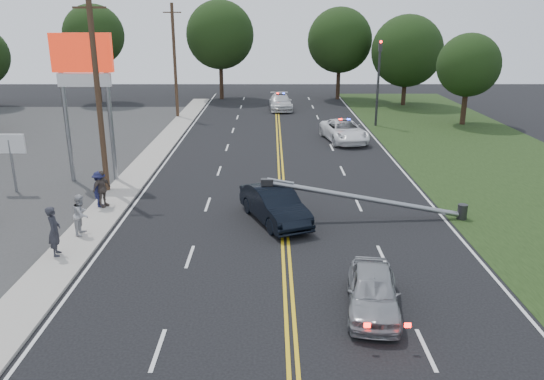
{
  "coord_description": "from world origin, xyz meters",
  "views": [
    {
      "loc": [
        -0.57,
        -14.53,
        8.71
      ],
      "look_at": [
        -0.54,
        7.06,
        1.7
      ],
      "focal_mm": 35.0,
      "sensor_mm": 36.0,
      "label": 1
    }
  ],
  "objects_px": {
    "utility_pole_mid": "(98,95)",
    "crashed_sedan": "(275,205)",
    "small_sign": "(10,149)",
    "traffic_signal": "(379,75)",
    "bystander_b": "(81,214)",
    "bystander_c": "(100,189)",
    "fallen_streetlight": "(377,200)",
    "bystander_a": "(54,231)",
    "pylon_sign": "(83,72)",
    "utility_pole_far": "(175,61)",
    "emergency_a": "(344,131)",
    "emergency_b": "(281,102)",
    "bystander_d": "(102,189)",
    "waiting_sedan": "(373,291)"
  },
  "relations": [
    {
      "from": "traffic_signal",
      "to": "utility_pole_far",
      "type": "bearing_deg",
      "value": 167.11
    },
    {
      "from": "bystander_a",
      "to": "bystander_b",
      "type": "height_order",
      "value": "bystander_a"
    },
    {
      "from": "traffic_signal",
      "to": "bystander_c",
      "type": "bearing_deg",
      "value": -129.58
    },
    {
      "from": "waiting_sedan",
      "to": "bystander_d",
      "type": "xyz_separation_m",
      "value": [
        -11.2,
        9.28,
        0.35
      ]
    },
    {
      "from": "crashed_sedan",
      "to": "utility_pole_far",
      "type": "bearing_deg",
      "value": 85.54
    },
    {
      "from": "utility_pole_far",
      "to": "bystander_b",
      "type": "height_order",
      "value": "utility_pole_far"
    },
    {
      "from": "pylon_sign",
      "to": "emergency_b",
      "type": "xyz_separation_m",
      "value": [
        10.86,
        24.25,
        -5.23
      ]
    },
    {
      "from": "waiting_sedan",
      "to": "emergency_a",
      "type": "relative_size",
      "value": 0.7
    },
    {
      "from": "utility_pole_mid",
      "to": "crashed_sedan",
      "type": "relative_size",
      "value": 2.09
    },
    {
      "from": "utility_pole_mid",
      "to": "emergency_a",
      "type": "xyz_separation_m",
      "value": [
        14.02,
        12.08,
        -4.31
      ]
    },
    {
      "from": "small_sign",
      "to": "crashed_sedan",
      "type": "height_order",
      "value": "small_sign"
    },
    {
      "from": "bystander_c",
      "to": "fallen_streetlight",
      "type": "bearing_deg",
      "value": -89.51
    },
    {
      "from": "small_sign",
      "to": "bystander_c",
      "type": "bearing_deg",
      "value": -26.22
    },
    {
      "from": "emergency_a",
      "to": "bystander_a",
      "type": "xyz_separation_m",
      "value": [
        -13.56,
        -20.13,
        0.32
      ]
    },
    {
      "from": "utility_pole_far",
      "to": "emergency_b",
      "type": "xyz_separation_m",
      "value": [
        9.56,
        4.25,
        -4.32
      ]
    },
    {
      "from": "utility_pole_far",
      "to": "emergency_b",
      "type": "bearing_deg",
      "value": 23.98
    },
    {
      "from": "emergency_a",
      "to": "bystander_b",
      "type": "xyz_separation_m",
      "value": [
        -13.27,
        -18.05,
        0.2
      ]
    },
    {
      "from": "utility_pole_mid",
      "to": "emergency_a",
      "type": "height_order",
      "value": "utility_pole_mid"
    },
    {
      "from": "small_sign",
      "to": "utility_pole_mid",
      "type": "height_order",
      "value": "utility_pole_mid"
    },
    {
      "from": "crashed_sedan",
      "to": "bystander_d",
      "type": "height_order",
      "value": "bystander_d"
    },
    {
      "from": "crashed_sedan",
      "to": "emergency_a",
      "type": "bearing_deg",
      "value": 49.3
    },
    {
      "from": "crashed_sedan",
      "to": "bystander_b",
      "type": "bearing_deg",
      "value": 168.98
    },
    {
      "from": "crashed_sedan",
      "to": "bystander_b",
      "type": "distance_m",
      "value": 8.22
    },
    {
      "from": "fallen_streetlight",
      "to": "emergency_b",
      "type": "distance_m",
      "value": 30.49
    },
    {
      "from": "utility_pole_mid",
      "to": "emergency_a",
      "type": "bearing_deg",
      "value": 40.75
    },
    {
      "from": "small_sign",
      "to": "emergency_b",
      "type": "distance_m",
      "value": 29.96
    },
    {
      "from": "pylon_sign",
      "to": "emergency_a",
      "type": "distance_m",
      "value": 19.06
    },
    {
      "from": "bystander_a",
      "to": "pylon_sign",
      "type": "bearing_deg",
      "value": -3.91
    },
    {
      "from": "utility_pole_far",
      "to": "small_sign",
      "type": "bearing_deg",
      "value": -102.31
    },
    {
      "from": "utility_pole_mid",
      "to": "bystander_c",
      "type": "relative_size",
      "value": 5.73
    },
    {
      "from": "utility_pole_mid",
      "to": "crashed_sedan",
      "type": "bearing_deg",
      "value": -25.95
    },
    {
      "from": "pylon_sign",
      "to": "utility_pole_far",
      "type": "relative_size",
      "value": 0.8
    },
    {
      "from": "crashed_sedan",
      "to": "waiting_sedan",
      "type": "distance_m",
      "value": 8.2
    },
    {
      "from": "bystander_d",
      "to": "waiting_sedan",
      "type": "bearing_deg",
      "value": -99.98
    },
    {
      "from": "fallen_streetlight",
      "to": "utility_pole_far",
      "type": "xyz_separation_m",
      "value": [
        -13.39,
        26.0,
        4.17
      ]
    },
    {
      "from": "small_sign",
      "to": "emergency_a",
      "type": "distance_m",
      "value": 22.41
    },
    {
      "from": "crashed_sedan",
      "to": "emergency_a",
      "type": "xyz_separation_m",
      "value": [
        5.24,
        16.35,
        -0.02
      ]
    },
    {
      "from": "waiting_sedan",
      "to": "bystander_b",
      "type": "height_order",
      "value": "bystander_b"
    },
    {
      "from": "bystander_d",
      "to": "utility_pole_far",
      "type": "bearing_deg",
      "value": 31.03
    },
    {
      "from": "utility_pole_far",
      "to": "emergency_a",
      "type": "bearing_deg",
      "value": -35.29
    },
    {
      "from": "traffic_signal",
      "to": "crashed_sedan",
      "type": "distance_m",
      "value": 24.16
    },
    {
      "from": "emergency_a",
      "to": "bystander_c",
      "type": "relative_size",
      "value": 3.19
    },
    {
      "from": "traffic_signal",
      "to": "bystander_b",
      "type": "height_order",
      "value": "traffic_signal"
    },
    {
      "from": "utility_pole_mid",
      "to": "utility_pole_far",
      "type": "distance_m",
      "value": 22.0
    },
    {
      "from": "utility_pole_far",
      "to": "bystander_b",
      "type": "xyz_separation_m",
      "value": [
        0.74,
        -27.97,
        -4.11
      ]
    },
    {
      "from": "bystander_d",
      "to": "bystander_c",
      "type": "bearing_deg",
      "value": 108.91
    },
    {
      "from": "small_sign",
      "to": "utility_pole_mid",
      "type": "bearing_deg",
      "value": 0.0
    },
    {
      "from": "bystander_a",
      "to": "fallen_streetlight",
      "type": "bearing_deg",
      "value": -86.41
    },
    {
      "from": "utility_pole_far",
      "to": "emergency_a",
      "type": "relative_size",
      "value": 1.8
    },
    {
      "from": "crashed_sedan",
      "to": "pylon_sign",
      "type": "bearing_deg",
      "value": 125.17
    }
  ]
}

